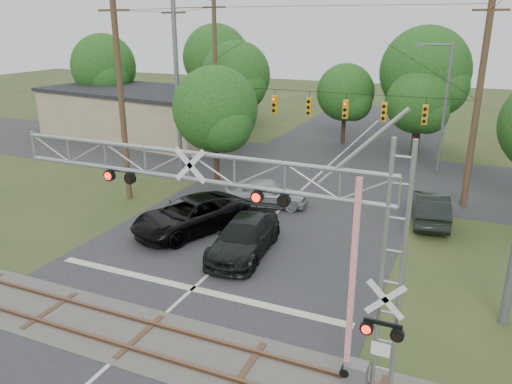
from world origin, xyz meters
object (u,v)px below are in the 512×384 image
at_px(crossing_gantry, 261,234).
at_px(traffic_signal_span, 323,100).
at_px(car_dark, 244,237).
at_px(commercial_building, 142,112).
at_px(sedan_silver, 266,193).
at_px(pickup_black, 191,215).
at_px(streetlight, 443,102).

height_order(crossing_gantry, traffic_signal_span, traffic_signal_span).
relative_size(car_dark, commercial_building, 0.28).
xyz_separation_m(traffic_signal_span, sedan_silver, (-1.86, -4.48, -4.82)).
distance_m(crossing_gantry, traffic_signal_span, 18.75).
distance_m(pickup_black, commercial_building, 23.96).
bearing_deg(streetlight, pickup_black, -123.67).
bearing_deg(car_dark, sedan_silver, 98.33).
bearing_deg(traffic_signal_span, crossing_gantry, -78.62).
xyz_separation_m(crossing_gantry, pickup_black, (-7.66, 8.96, -3.90)).
bearing_deg(pickup_black, sedan_silver, 90.30).
bearing_deg(commercial_building, car_dark, -36.60).
height_order(crossing_gantry, streetlight, streetlight).
bearing_deg(crossing_gantry, car_dark, 117.94).
bearing_deg(pickup_black, crossing_gantry, -26.06).
relative_size(pickup_black, sedan_silver, 1.31).
height_order(traffic_signal_span, commercial_building, traffic_signal_span).
bearing_deg(crossing_gantry, traffic_signal_span, 101.38).
relative_size(traffic_signal_span, car_dark, 3.48).
relative_size(car_dark, sedan_silver, 1.17).
bearing_deg(sedan_silver, traffic_signal_span, -35.85).
bearing_deg(pickup_black, car_dark, 3.72).
distance_m(commercial_building, streetlight, 26.56).
distance_m(traffic_signal_span, streetlight, 9.06).
distance_m(pickup_black, car_dark, 3.81).
bearing_deg(traffic_signal_span, streetlight, 44.09).
xyz_separation_m(crossing_gantry, car_dark, (-4.07, 7.68, -3.96)).
distance_m(crossing_gantry, pickup_black, 12.42).
height_order(sedan_silver, streetlight, streetlight).
relative_size(traffic_signal_span, commercial_building, 0.99).
bearing_deg(car_dark, pickup_black, 155.18).
bearing_deg(crossing_gantry, commercial_building, 131.21).
distance_m(crossing_gantry, streetlight, 24.81).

